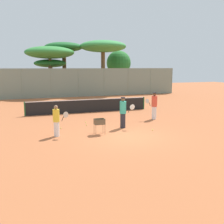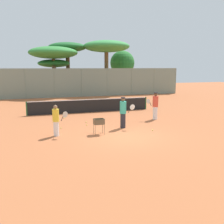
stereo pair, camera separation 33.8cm
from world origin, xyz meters
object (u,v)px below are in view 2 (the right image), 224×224
Objects in this scene: tennis_net at (90,105)px; player_yellow_shirt at (56,120)px; ball_cart at (99,123)px; player_white_outfit at (123,112)px; parked_car at (83,89)px; player_red_cap at (155,105)px.

player_yellow_shirt is (-3.45, -6.60, 0.30)m from tennis_net.
player_yellow_shirt reaches higher than ball_cart.
ball_cart is at bearing -120.81° from player_white_outfit.
player_yellow_shirt is at bearing -105.76° from parked_car.
player_red_cap reaches higher than player_white_outfit.
player_red_cap is at bearing -49.29° from tennis_net.
tennis_net is 5.24× the size of player_red_cap.
ball_cart is (-1.21, -6.95, 0.07)m from tennis_net.
tennis_net is 7.45m from player_yellow_shirt.
tennis_net is at bearing 91.60° from player_yellow_shirt.
player_red_cap is at bearing -86.00° from parked_car.
parked_car is (3.56, 20.88, 0.03)m from ball_cart.
player_white_outfit is 0.98× the size of player_red_cap.
ball_cart is (-1.78, -0.98, -0.33)m from player_white_outfit.
player_yellow_shirt reaches higher than tennis_net.
player_yellow_shirt is 0.40× the size of parked_car.
player_red_cap reaches higher than tennis_net.
player_red_cap is at bearing 29.61° from ball_cart.
parked_car reaches higher than tennis_net.
player_yellow_shirt is at bearing 171.26° from ball_cart.
player_red_cap is (3.05, 1.76, 0.02)m from player_white_outfit.
player_white_outfit is at bearing 26.76° from player_red_cap.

